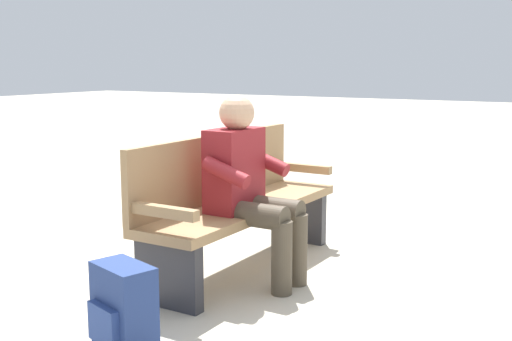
% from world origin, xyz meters
% --- Properties ---
extents(ground_plane, '(40.00, 40.00, 0.00)m').
position_xyz_m(ground_plane, '(0.00, 0.00, 0.00)').
color(ground_plane, '#B7AD99').
extents(bench_near, '(1.81, 0.51, 0.90)m').
position_xyz_m(bench_near, '(-0.00, -0.07, 0.46)').
color(bench_near, '#9E7A51').
rests_on(bench_near, ground).
extents(person_seated, '(0.57, 0.58, 1.18)m').
position_xyz_m(person_seated, '(0.19, 0.16, 0.63)').
color(person_seated, maroon).
rests_on(person_seated, ground).
extents(backpack, '(0.30, 0.37, 0.42)m').
position_xyz_m(backpack, '(1.34, 0.13, 0.21)').
color(backpack, navy).
rests_on(backpack, ground).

